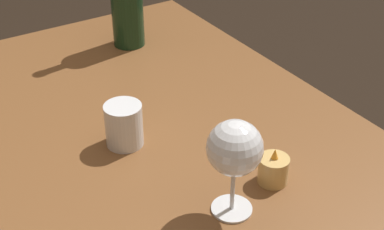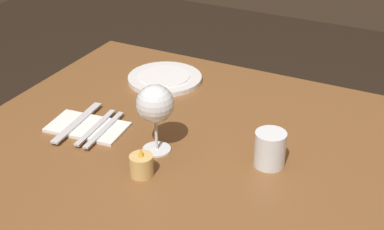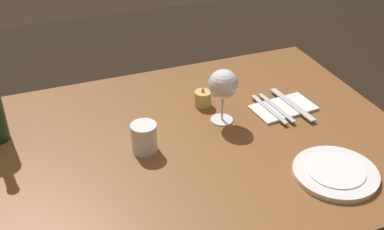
% 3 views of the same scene
% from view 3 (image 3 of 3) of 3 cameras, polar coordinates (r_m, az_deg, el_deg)
% --- Properties ---
extents(dining_table, '(1.30, 0.90, 0.74)m').
position_cam_3_polar(dining_table, '(1.38, -1.94, -6.68)').
color(dining_table, brown).
rests_on(dining_table, ground).
extents(wine_glass_left, '(0.09, 0.09, 0.17)m').
position_cam_3_polar(wine_glass_left, '(1.37, 3.69, 3.53)').
color(wine_glass_left, white).
rests_on(wine_glass_left, dining_table).
extents(water_tumbler, '(0.07, 0.07, 0.08)m').
position_cam_3_polar(water_tumbler, '(1.29, -5.64, -2.82)').
color(water_tumbler, white).
rests_on(water_tumbler, dining_table).
extents(votive_candle, '(0.05, 0.05, 0.07)m').
position_cam_3_polar(votive_candle, '(1.49, 1.27, 1.90)').
color(votive_candle, '#DBB266').
rests_on(votive_candle, dining_table).
extents(dinner_plate, '(0.21, 0.21, 0.02)m').
position_cam_3_polar(dinner_plate, '(1.27, 16.53, -6.53)').
color(dinner_plate, white).
rests_on(dinner_plate, dining_table).
extents(folded_napkin, '(0.20, 0.13, 0.01)m').
position_cam_3_polar(folded_napkin, '(1.51, 10.69, 0.83)').
color(folded_napkin, white).
rests_on(folded_napkin, dining_table).
extents(fork_inner, '(0.03, 0.18, 0.00)m').
position_cam_3_polar(fork_inner, '(1.49, 9.89, 0.86)').
color(fork_inner, silver).
rests_on(fork_inner, folded_napkin).
extents(fork_outer, '(0.03, 0.18, 0.00)m').
position_cam_3_polar(fork_outer, '(1.48, 9.05, 0.69)').
color(fork_outer, silver).
rests_on(fork_outer, folded_napkin).
extents(table_knife, '(0.04, 0.21, 0.00)m').
position_cam_3_polar(table_knife, '(1.52, 11.69, 1.25)').
color(table_knife, silver).
rests_on(table_knife, folded_napkin).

